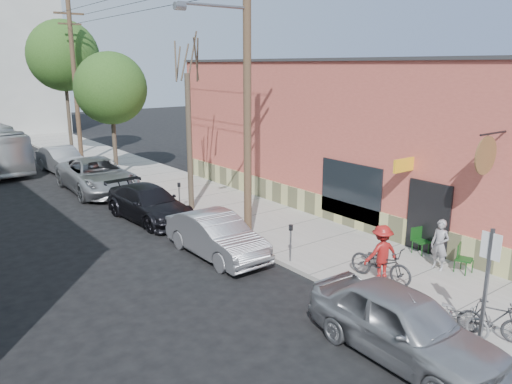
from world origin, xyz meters
TOP-DOWN VIEW (x-y plane):
  - ground at (0.00, 0.00)m, footprint 120.00×120.00m
  - sidewalk at (4.25, 11.00)m, footprint 4.50×58.00m
  - cafe_building at (8.99, 4.99)m, footprint 6.60×20.20m
  - sign_post at (2.35, -5.22)m, footprint 0.07×0.45m
  - parking_meter_near at (2.25, 1.18)m, footprint 0.14×0.14m
  - parking_meter_far at (2.25, 8.54)m, footprint 0.14×0.14m
  - utility_pole_near at (2.39, 3.77)m, footprint 3.57×0.28m
  - utility_pole_far at (2.45, 21.90)m, footprint 1.80×0.28m
  - tree_bare at (2.80, 8.48)m, footprint 0.24×0.24m
  - tree_leafy_mid at (2.80, 16.98)m, footprint 3.97×3.97m
  - tree_leafy_far at (2.80, 24.92)m, footprint 4.68×4.68m
  - patio_chair_a at (6.20, -0.97)m, footprint 0.61×0.61m
  - patio_chair_b at (5.88, -2.73)m, footprint 0.65×0.65m
  - patron_grey at (5.50, -2.10)m, footprint 0.39×0.59m
  - cyclist at (3.41, -1.53)m, footprint 1.23×0.91m
  - cyclist_bike at (3.41, -1.53)m, footprint 0.97×2.08m
  - parked_bike_a at (2.87, -5.22)m, footprint 1.03×1.59m
  - parked_bike_b at (2.49, -4.51)m, footprint 0.77×1.68m
  - car_0 at (0.77, -4.28)m, footprint 2.04×4.72m
  - car_1 at (0.80, 3.34)m, footprint 1.58×4.45m
  - car_2 at (0.80, 8.51)m, footprint 2.35×5.04m
  - car_3 at (0.80, 14.53)m, footprint 3.11×6.27m
  - car_4 at (0.80, 20.46)m, footprint 1.88×4.78m

SIDE VIEW (x-z plane):
  - ground at x=0.00m, z-range 0.00..0.00m
  - sidewalk at x=4.25m, z-range 0.00..0.15m
  - parked_bike_b at x=2.49m, z-range 0.15..1.00m
  - patio_chair_a at x=6.20m, z-range 0.15..1.03m
  - patio_chair_b at x=5.88m, z-range 0.15..1.03m
  - parked_bike_a at x=2.87m, z-range 0.15..1.08m
  - cyclist_bike at x=3.41m, z-range 0.15..1.20m
  - car_2 at x=0.80m, z-range 0.00..1.42m
  - car_1 at x=0.80m, z-range 0.00..1.46m
  - car_4 at x=0.80m, z-range 0.00..1.55m
  - car_0 at x=0.77m, z-range 0.00..1.59m
  - car_3 at x=0.80m, z-range 0.00..1.71m
  - patron_grey at x=5.50m, z-range 0.15..1.75m
  - parking_meter_near at x=2.25m, z-range 0.36..1.60m
  - parking_meter_far at x=2.25m, z-range 0.36..1.60m
  - cyclist at x=3.41m, z-range 0.15..1.85m
  - sign_post at x=2.35m, z-range 0.43..3.23m
  - tree_bare at x=2.80m, z-range 0.15..6.01m
  - cafe_building at x=8.99m, z-range 0.00..6.61m
  - tree_leafy_mid at x=2.80m, z-range 1.62..8.55m
  - utility_pole_far at x=2.45m, z-range 0.34..10.34m
  - utility_pole_near at x=2.39m, z-range 0.41..10.41m
  - tree_leafy_far at x=2.80m, z-range 2.36..11.50m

